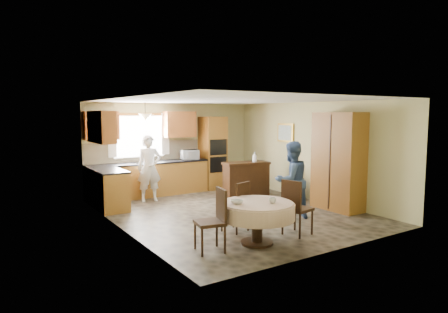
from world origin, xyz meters
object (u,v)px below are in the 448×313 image
sideboard (246,181)px  chair_back (238,204)px  chair_right (295,205)px  person_dining (291,180)px  oven_tower (213,153)px  dining_table (257,211)px  person_sink (149,168)px  chair_left (215,217)px  cupboard (339,161)px

sideboard → chair_back: 3.20m
chair_right → person_dining: person_dining is taller
chair_back → chair_right: bearing=117.2°
person_dining → oven_tower: bearing=-94.5°
dining_table → person_sink: (-0.23, 4.14, 0.28)m
chair_left → person_sink: person_sink is taller
sideboard → chair_left: (-2.92, -3.15, 0.12)m
chair_back → person_sink: (-0.36, 3.40, 0.31)m
cupboard → chair_right: 2.47m
cupboard → dining_table: bearing=-162.9°
dining_table → person_dining: size_ratio=0.77×
oven_tower → dining_table: oven_tower is taller
cupboard → person_sink: size_ratio=1.34×
chair_left → chair_right: chair_right is taller
cupboard → chair_back: cupboard is taller
sideboard → cupboard: 2.57m
chair_back → person_dining: person_dining is taller
sideboard → chair_right: 3.48m
chair_right → person_sink: person_sink is taller
chair_left → chair_back: bearing=137.0°
oven_tower → person_sink: oven_tower is taller
chair_back → person_dining: 1.51m
sideboard → person_sink: person_sink is taller
person_dining → dining_table: bearing=31.2°
chair_back → chair_right: chair_right is taller
sideboard → cupboard: cupboard is taller
oven_tower → person_dining: bearing=-96.0°
oven_tower → sideboard: size_ratio=1.73×
person_sink → person_dining: person_sink is taller
chair_right → dining_table: bearing=78.6°
person_sink → person_dining: size_ratio=1.02×
sideboard → person_dining: size_ratio=0.75×
cupboard → person_sink: cupboard is taller
cupboard → person_sink: bearing=135.9°
chair_left → person_dining: (2.39, 0.82, 0.26)m
dining_table → chair_back: (0.13, 0.74, -0.03)m
cupboard → person_dining: 1.50m
cupboard → chair_back: 3.01m
sideboard → oven_tower: bearing=104.1°
person_dining → cupboard: bearing=-177.1°
dining_table → chair_left: size_ratio=1.25×
dining_table → person_dining: (1.60, 0.91, 0.26)m
sideboard → chair_left: 4.29m
oven_tower → chair_left: oven_tower is taller
oven_tower → chair_back: (-1.87, -4.00, -0.53)m
cupboard → chair_right: cupboard is taller
sideboard → dining_table: (-2.13, -3.24, 0.12)m
cupboard → person_dining: (-1.47, -0.04, -0.30)m
sideboard → chair_back: bearing=-119.4°
sideboard → chair_right: bearing=-102.1°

